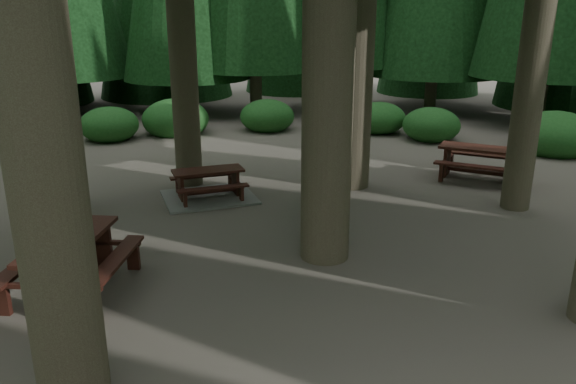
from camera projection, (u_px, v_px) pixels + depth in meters
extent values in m
plane|color=#564F46|center=(281.00, 264.00, 9.53)|extent=(80.00, 80.00, 0.00)
cube|color=#33130F|center=(69.00, 240.00, 8.39)|extent=(1.25, 2.12, 0.07)
cube|color=#33130F|center=(29.00, 259.00, 8.55)|extent=(0.77, 1.99, 0.06)
cube|color=#33130F|center=(114.00, 262.00, 8.44)|extent=(0.77, 1.99, 0.06)
cube|color=#33130F|center=(46.00, 291.00, 7.77)|extent=(0.61, 0.24, 0.79)
cube|color=#33130F|center=(46.00, 287.00, 7.75)|extent=(1.57, 0.49, 0.07)
cube|color=#33130F|center=(93.00, 246.00, 9.28)|extent=(0.61, 0.24, 0.79)
cube|color=#33130F|center=(93.00, 242.00, 9.26)|extent=(1.57, 0.49, 0.07)
cube|color=#33130F|center=(73.00, 278.00, 8.59)|extent=(0.50, 1.63, 0.09)
cube|color=gray|center=(209.00, 197.00, 12.88)|extent=(2.27, 1.99, 0.05)
cube|color=#33130F|center=(208.00, 171.00, 12.68)|extent=(1.66, 0.87, 0.05)
cube|color=#33130F|center=(204.00, 176.00, 13.24)|extent=(1.59, 0.48, 0.04)
cube|color=#33130F|center=(213.00, 188.00, 12.29)|extent=(1.59, 0.48, 0.04)
cube|color=#33130F|center=(181.00, 188.00, 12.59)|extent=(0.15, 0.49, 0.63)
cube|color=#33130F|center=(181.00, 186.00, 12.57)|extent=(0.29, 1.27, 0.05)
cube|color=#33130F|center=(235.00, 182.00, 12.99)|extent=(0.15, 0.49, 0.63)
cube|color=#33130F|center=(235.00, 180.00, 12.97)|extent=(0.29, 1.27, 0.05)
cube|color=#33130F|center=(209.00, 192.00, 12.84)|extent=(1.31, 0.29, 0.07)
cube|color=#33130F|center=(479.00, 148.00, 14.14)|extent=(1.99, 1.73, 0.06)
cube|color=#33130F|center=(482.00, 155.00, 14.79)|extent=(1.71, 1.34, 0.05)
cube|color=#33130F|center=(474.00, 166.00, 13.69)|extent=(1.71, 1.34, 0.05)
cube|color=#33130F|center=(447.00, 161.00, 14.59)|extent=(0.41, 0.52, 0.77)
cube|color=#33130F|center=(447.00, 158.00, 14.57)|extent=(0.98, 1.30, 0.06)
cube|color=#33130F|center=(510.00, 168.00, 13.95)|extent=(0.41, 0.52, 0.77)
cube|color=#33130F|center=(510.00, 165.00, 13.93)|extent=(0.98, 1.30, 0.06)
cube|color=#33130F|center=(477.00, 171.00, 14.33)|extent=(1.34, 1.01, 0.09)
ellipsoid|color=#1E591E|center=(555.00, 139.00, 16.98)|extent=(2.42, 2.42, 1.49)
ellipsoid|color=#1E591E|center=(431.00, 128.00, 18.60)|extent=(1.90, 1.90, 1.17)
ellipsoid|color=#1E591E|center=(379.00, 121.00, 19.77)|extent=(1.84, 1.84, 1.13)
ellipsoid|color=#1E591E|center=(267.00, 119.00, 20.17)|extent=(1.95, 1.95, 1.20)
ellipsoid|color=#1E591E|center=(176.00, 122.00, 19.60)|extent=(2.31, 2.31, 1.42)
ellipsoid|color=#1E591E|center=(109.00, 128.00, 18.65)|extent=(1.93, 1.93, 1.19)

